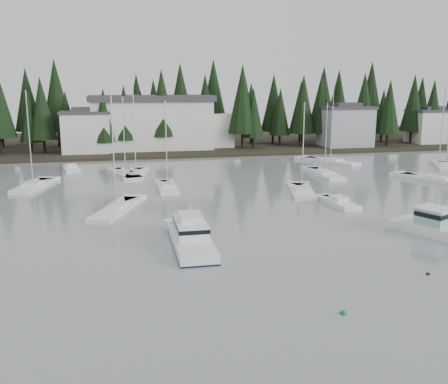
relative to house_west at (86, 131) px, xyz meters
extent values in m
plane|color=gray|center=(18.00, -79.00, -4.65)|extent=(260.00, 260.00, 0.00)
cube|color=black|center=(18.00, 18.00, -4.65)|extent=(240.00, 54.00, 1.00)
cube|color=silver|center=(0.00, 0.00, -0.40)|extent=(9.00, 7.00, 7.50)
cube|color=#38383D|center=(0.00, 0.00, 3.60)|extent=(9.54, 7.42, 0.50)
cube|color=#38383D|center=(0.00, 0.00, 4.20)|extent=(4.95, 3.85, 0.80)
cube|color=#999EA0|center=(54.00, -1.00, -0.15)|extent=(10.00, 8.00, 8.00)
cube|color=#38383D|center=(54.00, -1.00, 4.10)|extent=(10.60, 8.48, 0.50)
cube|color=#38383D|center=(54.00, -1.00, 4.70)|extent=(5.50, 4.40, 0.80)
cube|color=silver|center=(76.00, 1.00, -0.65)|extent=(9.00, 7.00, 7.00)
cube|color=#38383D|center=(76.00, 1.00, 3.10)|extent=(9.54, 7.42, 0.50)
cube|color=#38383D|center=(76.00, 1.00, 3.70)|extent=(4.95, 3.85, 0.80)
cube|color=silver|center=(13.00, 3.00, 0.85)|extent=(24.00, 10.00, 10.00)
cube|color=#38383D|center=(13.00, 3.00, 6.15)|extent=(25.00, 11.00, 1.20)
cube|color=silver|center=(25.00, 5.00, -0.65)|extent=(10.00, 8.00, 7.00)
cube|color=white|center=(11.70, -60.76, -4.52)|extent=(3.13, 9.99, 1.45)
cube|color=black|center=(11.70, -60.76, -4.63)|extent=(3.16, 10.04, 0.20)
cube|color=white|center=(11.70, -60.26, -3.11)|extent=(2.55, 5.20, 1.31)
cube|color=black|center=(11.70, -60.26, -2.80)|extent=(2.61, 5.25, 0.36)
cube|color=white|center=(11.70, -60.26, -2.16)|extent=(1.86, 2.60, 0.59)
cylinder|color=#A5A8AD|center=(11.70, -60.26, -1.44)|extent=(0.10, 0.10, 1.00)
cube|color=#8AB5A5|center=(34.16, -61.73, -3.02)|extent=(3.35, 3.41, 1.52)
cube|color=white|center=(34.16, -61.73, -2.21)|extent=(3.77, 3.85, 0.13)
cube|color=black|center=(34.16, -61.73, -2.72)|extent=(3.43, 3.47, 0.44)
cylinder|color=#A5A8AD|center=(34.16, -61.73, -1.28)|extent=(0.08, 0.08, 1.74)
cube|color=white|center=(50.30, -39.05, -4.68)|extent=(7.17, 11.15, 1.05)
cube|color=white|center=(50.30, -39.05, -4.03)|extent=(3.36, 4.22, 0.30)
cylinder|color=#A5A8AD|center=(50.30, -39.05, 2.40)|extent=(0.14, 0.14, 13.11)
cube|color=white|center=(-5.41, -31.69, -4.68)|extent=(4.93, 9.52, 1.05)
cube|color=white|center=(-5.41, -31.69, -4.03)|extent=(2.65, 3.48, 0.30)
cylinder|color=#A5A8AD|center=(-5.41, -31.69, 2.01)|extent=(0.14, 0.14, 12.33)
cube|color=white|center=(8.41, -25.81, -4.68)|extent=(3.90, 10.32, 1.05)
cube|color=white|center=(8.41, -25.81, -4.03)|extent=(2.28, 3.63, 0.30)
cylinder|color=#A5A8AD|center=(8.41, -25.81, 2.25)|extent=(0.14, 0.14, 12.80)
cube|color=white|center=(12.07, -36.44, -4.68)|extent=(2.49, 8.14, 1.05)
cube|color=white|center=(12.07, -36.44, -4.03)|extent=(1.73, 2.77, 0.30)
cylinder|color=#A5A8AD|center=(12.07, -36.44, 1.37)|extent=(0.14, 0.14, 11.05)
cube|color=white|center=(58.91, -28.84, -4.68)|extent=(6.65, 9.30, 1.05)
cube|color=white|center=(58.91, -28.84, -4.03)|extent=(3.21, 3.64, 0.30)
cube|color=white|center=(42.62, -19.51, -4.68)|extent=(7.92, 10.86, 1.05)
cube|color=white|center=(42.62, -19.51, -4.03)|extent=(3.62, 4.22, 0.30)
cylinder|color=#A5A8AD|center=(42.62, -19.51, 2.16)|extent=(0.14, 0.14, 12.63)
cube|color=white|center=(5.44, -47.14, -4.68)|extent=(6.11, 10.95, 1.05)
cube|color=white|center=(5.44, -47.14, -4.03)|extent=(2.96, 4.04, 0.30)
cylinder|color=#A5A8AD|center=(5.44, -47.14, 2.23)|extent=(0.14, 0.14, 12.78)
cube|color=white|center=(36.48, -31.19, -4.68)|extent=(2.81, 10.02, 1.05)
cube|color=white|center=(36.48, -31.19, -4.03)|extent=(1.95, 3.41, 0.30)
cylinder|color=#A5A8AD|center=(36.48, -31.19, 1.05)|extent=(0.14, 0.14, 10.41)
cube|color=white|center=(28.49, -42.60, -4.68)|extent=(4.74, 9.32, 1.05)
cube|color=white|center=(28.49, -42.60, -4.03)|extent=(2.57, 3.40, 0.30)
cylinder|color=#A5A8AD|center=(28.49, -42.60, 1.31)|extent=(0.14, 0.14, 10.93)
cube|color=white|center=(6.87, -24.94, -4.68)|extent=(5.03, 10.11, 1.05)
cube|color=white|center=(6.87, -24.94, -4.03)|extent=(2.56, 3.68, 0.30)
cylinder|color=#A5A8AD|center=(6.87, -24.94, 1.49)|extent=(0.14, 0.14, 11.28)
cube|color=white|center=(30.48, -49.27, -4.60)|extent=(2.75, 6.73, 0.90)
cube|color=white|center=(30.48, -49.27, -3.90)|extent=(1.67, 2.22, 0.55)
cube|color=white|center=(-1.54, -18.51, -4.60)|extent=(3.28, 6.58, 0.90)
cube|color=white|center=(-1.54, -18.51, -3.90)|extent=(1.83, 2.25, 0.55)
sphere|color=#145933|center=(18.81, -75.31, -4.65)|extent=(0.42, 0.42, 0.42)
sphere|color=black|center=(27.63, -70.67, -4.65)|extent=(0.34, 0.34, 0.34)
camera|label=1|loc=(5.97, -101.02, 8.88)|focal=40.00mm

